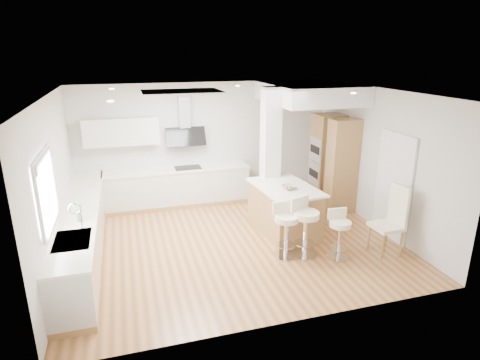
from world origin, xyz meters
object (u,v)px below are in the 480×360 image
object	(u,v)px
dining_chair	(392,217)
bar_stool_b	(305,224)
bar_stool_c	(339,232)
peninsula	(284,209)
bar_stool_a	(286,227)

from	to	relation	value
dining_chair	bar_stool_b	bearing A→B (deg)	164.79
bar_stool_c	dining_chair	size ratio (longest dim) A/B	0.70
peninsula	dining_chair	world-z (taller)	dining_chair
bar_stool_a	bar_stool_c	bearing A→B (deg)	-27.10
peninsula	bar_stool_c	bearing A→B (deg)	-74.06
peninsula	bar_stool_a	size ratio (longest dim) A/B	1.67
peninsula	bar_stool_b	distance (m)	1.03
peninsula	bar_stool_c	size ratio (longest dim) A/B	1.87
bar_stool_c	peninsula	bearing A→B (deg)	115.18
bar_stool_a	dining_chair	bearing A→B (deg)	-18.90
bar_stool_c	dining_chair	world-z (taller)	dining_chair
bar_stool_a	dining_chair	size ratio (longest dim) A/B	0.79
peninsula	dining_chair	size ratio (longest dim) A/B	1.31
bar_stool_a	bar_stool_c	size ratio (longest dim) A/B	1.12
bar_stool_a	bar_stool_b	bearing A→B (deg)	-16.69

